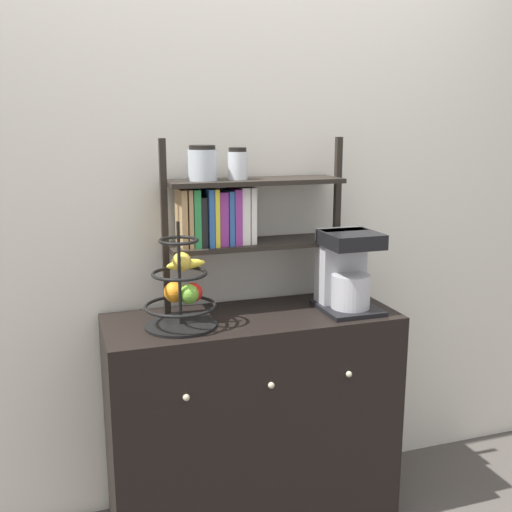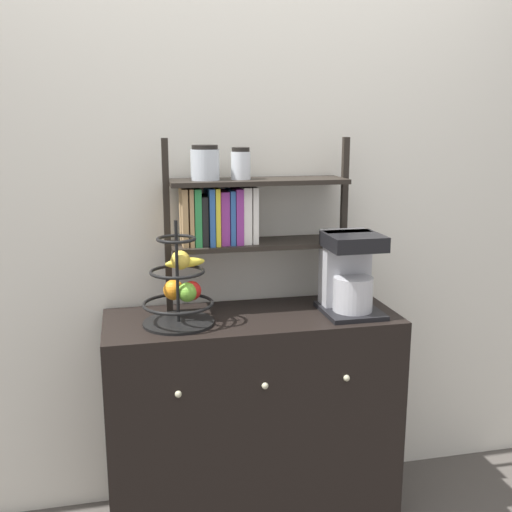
# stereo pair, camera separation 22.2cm
# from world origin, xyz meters

# --- Properties ---
(wall_back) EXTENTS (7.00, 0.05, 2.60)m
(wall_back) POSITION_xyz_m (0.00, 0.47, 1.30)
(wall_back) COLOR silver
(wall_back) RESTS_ON ground_plane
(sideboard) EXTENTS (1.11, 0.44, 0.86)m
(sideboard) POSITION_xyz_m (0.00, 0.21, 0.43)
(sideboard) COLOR black
(sideboard) RESTS_ON ground_plane
(coffee_maker) EXTENTS (0.21, 0.25, 0.31)m
(coffee_maker) POSITION_xyz_m (0.38, 0.19, 1.02)
(coffee_maker) COLOR black
(coffee_maker) RESTS_ON sideboard
(fruit_stand) EXTENTS (0.26, 0.26, 0.38)m
(fruit_stand) POSITION_xyz_m (-0.27, 0.19, 0.99)
(fruit_stand) COLOR black
(fruit_stand) RESTS_ON sideboard
(shelf_hutch) EXTENTS (0.73, 0.20, 0.66)m
(shelf_hutch) POSITION_xyz_m (-0.05, 0.34, 1.26)
(shelf_hutch) COLOR black
(shelf_hutch) RESTS_ON sideboard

